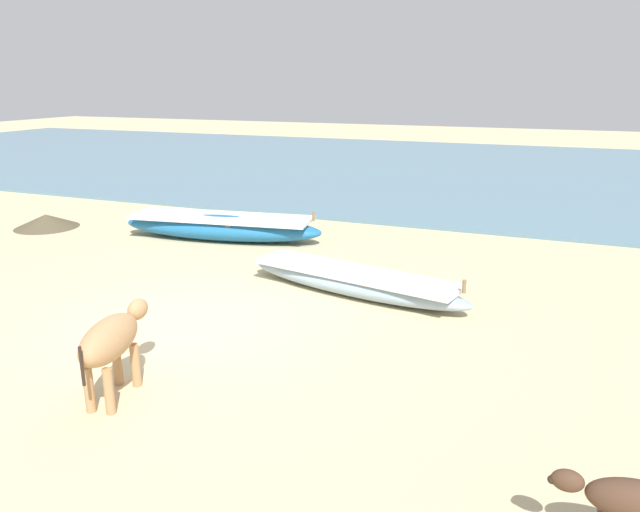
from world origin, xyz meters
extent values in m
plane|color=#CCB789|center=(0.00, 0.00, 0.00)|extent=(80.00, 80.00, 0.00)
cube|color=slate|center=(0.00, 16.98, 0.04)|extent=(60.00, 20.00, 0.08)
ellipsoid|color=#1E669E|center=(-2.11, 4.38, 0.27)|extent=(4.73, 1.74, 0.54)
cube|color=white|center=(-2.11, 4.38, 0.50)|extent=(4.18, 1.64, 0.07)
cube|color=olive|center=(-1.77, 4.42, 0.42)|extent=(0.25, 0.95, 0.04)
cylinder|color=olive|center=(0.00, 4.67, 0.64)|extent=(0.06, 0.06, 0.20)
ellipsoid|color=#8CA5B7|center=(1.78, 2.10, 0.20)|extent=(4.18, 1.65, 0.40)
cube|color=white|center=(1.78, 2.10, 0.37)|extent=(3.70, 1.53, 0.07)
cube|color=olive|center=(2.08, 2.04, 0.31)|extent=(0.26, 0.70, 0.04)
cylinder|color=olive|center=(3.63, 1.71, 0.50)|extent=(0.06, 0.06, 0.20)
ellipsoid|color=tan|center=(0.36, -2.12, 0.72)|extent=(0.63, 1.12, 0.46)
ellipsoid|color=tan|center=(0.21, -1.44, 0.80)|extent=(0.28, 0.38, 0.25)
sphere|color=#2D2119|center=(0.18, -1.29, 0.77)|extent=(0.11, 0.11, 0.10)
cylinder|color=tan|center=(0.18, -1.85, 0.26)|extent=(0.11, 0.11, 0.53)
cylinder|color=tan|center=(0.40, -1.80, 0.26)|extent=(0.11, 0.11, 0.53)
cylinder|color=tan|center=(0.31, -2.45, 0.26)|extent=(0.11, 0.11, 0.53)
cylinder|color=tan|center=(0.53, -2.40, 0.26)|extent=(0.11, 0.11, 0.53)
cylinder|color=#2D2119|center=(0.47, -2.67, 0.67)|extent=(0.03, 0.03, 0.43)
ellipsoid|color=#4C3323|center=(5.52, -2.60, 0.51)|extent=(0.75, 0.32, 0.32)
ellipsoid|color=#4C3323|center=(5.03, -2.61, 0.56)|extent=(0.25, 0.15, 0.18)
sphere|color=#2D2119|center=(4.92, -2.62, 0.54)|extent=(0.07, 0.07, 0.07)
cone|color=brown|center=(-6.64, 3.77, 0.16)|extent=(2.09, 2.09, 0.32)
camera|label=1|loc=(4.69, -6.81, 3.44)|focal=33.29mm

